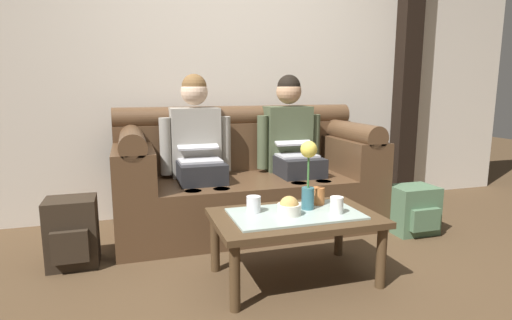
{
  "coord_description": "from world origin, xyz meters",
  "views": [
    {
      "loc": [
        -0.9,
        -1.98,
        1.12
      ],
      "look_at": [
        -0.01,
        0.89,
        0.59
      ],
      "focal_mm": 29.04,
      "sensor_mm": 36.0,
      "label": 1
    }
  ],
  "objects_px": {
    "flower_vase": "(308,171)",
    "coffee_table": "(295,222)",
    "cup_near_right": "(254,204)",
    "backpack_right": "(413,210)",
    "snack_bowl": "(289,207)",
    "cup_far_center": "(337,205)",
    "backpack_left": "(72,233)",
    "person_right": "(292,144)",
    "couch": "(247,180)",
    "cup_near_left": "(318,196)",
    "person_left": "(198,148)"
  },
  "relations": [
    {
      "from": "snack_bowl",
      "to": "person_right",
      "type": "bearing_deg",
      "value": 67.03
    },
    {
      "from": "coffee_table",
      "to": "person_right",
      "type": "bearing_deg",
      "value": 68.85
    },
    {
      "from": "person_right",
      "to": "cup_near_left",
      "type": "distance_m",
      "value": 0.94
    },
    {
      "from": "person_left",
      "to": "backpack_right",
      "type": "xyz_separation_m",
      "value": [
        1.58,
        -0.56,
        -0.48
      ]
    },
    {
      "from": "coffee_table",
      "to": "snack_bowl",
      "type": "bearing_deg",
      "value": -155.28
    },
    {
      "from": "couch",
      "to": "snack_bowl",
      "type": "relative_size",
      "value": 14.97
    },
    {
      "from": "couch",
      "to": "cup_near_right",
      "type": "height_order",
      "value": "couch"
    },
    {
      "from": "backpack_right",
      "to": "cup_near_right",
      "type": "bearing_deg",
      "value": -165.0
    },
    {
      "from": "couch",
      "to": "person_right",
      "type": "relative_size",
      "value": 1.66
    },
    {
      "from": "couch",
      "to": "flower_vase",
      "type": "bearing_deg",
      "value": -84.08
    },
    {
      "from": "coffee_table",
      "to": "cup_near_right",
      "type": "distance_m",
      "value": 0.26
    },
    {
      "from": "flower_vase",
      "to": "snack_bowl",
      "type": "bearing_deg",
      "value": -154.08
    },
    {
      "from": "cup_near_left",
      "to": "coffee_table",
      "type": "bearing_deg",
      "value": -149.18
    },
    {
      "from": "cup_near_left",
      "to": "backpack_left",
      "type": "xyz_separation_m",
      "value": [
        -1.47,
        0.47,
        -0.24
      ]
    },
    {
      "from": "flower_vase",
      "to": "cup_far_center",
      "type": "bearing_deg",
      "value": -45.8
    },
    {
      "from": "snack_bowl",
      "to": "cup_near_right",
      "type": "height_order",
      "value": "snack_bowl"
    },
    {
      "from": "snack_bowl",
      "to": "cup_near_right",
      "type": "relative_size",
      "value": 1.43
    },
    {
      "from": "person_right",
      "to": "coffee_table",
      "type": "distance_m",
      "value": 1.13
    },
    {
      "from": "cup_near_left",
      "to": "cup_far_center",
      "type": "xyz_separation_m",
      "value": [
        0.02,
        -0.2,
        -0.01
      ]
    },
    {
      "from": "cup_near_right",
      "to": "backpack_left",
      "type": "bearing_deg",
      "value": 154.07
    },
    {
      "from": "person_left",
      "to": "cup_far_center",
      "type": "height_order",
      "value": "person_left"
    },
    {
      "from": "person_right",
      "to": "snack_bowl",
      "type": "relative_size",
      "value": 9.01
    },
    {
      "from": "backpack_left",
      "to": "backpack_right",
      "type": "height_order",
      "value": "backpack_left"
    },
    {
      "from": "coffee_table",
      "to": "cup_far_center",
      "type": "bearing_deg",
      "value": -18.97
    },
    {
      "from": "cup_near_left",
      "to": "cup_far_center",
      "type": "relative_size",
      "value": 1.11
    },
    {
      "from": "cup_near_left",
      "to": "cup_near_right",
      "type": "bearing_deg",
      "value": -174.65
    },
    {
      "from": "coffee_table",
      "to": "cup_near_left",
      "type": "bearing_deg",
      "value": 30.82
    },
    {
      "from": "flower_vase",
      "to": "couch",
      "type": "bearing_deg",
      "value": 95.92
    },
    {
      "from": "cup_near_right",
      "to": "backpack_right",
      "type": "height_order",
      "value": "cup_near_right"
    },
    {
      "from": "cup_near_left",
      "to": "cup_near_right",
      "type": "distance_m",
      "value": 0.43
    },
    {
      "from": "snack_bowl",
      "to": "coffee_table",
      "type": "bearing_deg",
      "value": 24.72
    },
    {
      "from": "backpack_left",
      "to": "flower_vase",
      "type": "bearing_deg",
      "value": -21.47
    },
    {
      "from": "coffee_table",
      "to": "backpack_left",
      "type": "bearing_deg",
      "value": 155.11
    },
    {
      "from": "snack_bowl",
      "to": "cup_far_center",
      "type": "bearing_deg",
      "value": -11.6
    },
    {
      "from": "snack_bowl",
      "to": "cup_near_left",
      "type": "xyz_separation_m",
      "value": [
        0.25,
        0.14,
        0.01
      ]
    },
    {
      "from": "coffee_table",
      "to": "flower_vase",
      "type": "relative_size",
      "value": 2.32
    },
    {
      "from": "person_right",
      "to": "flower_vase",
      "type": "xyz_separation_m",
      "value": [
        -0.29,
        -0.97,
        -0.02
      ]
    },
    {
      "from": "backpack_right",
      "to": "person_right",
      "type": "bearing_deg",
      "value": 144.8
    },
    {
      "from": "person_left",
      "to": "cup_near_left",
      "type": "xyz_separation_m",
      "value": [
        0.6,
        -0.89,
        -0.2
      ]
    },
    {
      "from": "flower_vase",
      "to": "coffee_table",
      "type": "bearing_deg",
      "value": -153.54
    },
    {
      "from": "couch",
      "to": "cup_near_left",
      "type": "relative_size",
      "value": 19.06
    },
    {
      "from": "coffee_table",
      "to": "cup_near_right",
      "type": "relative_size",
      "value": 9.99
    },
    {
      "from": "couch",
      "to": "person_right",
      "type": "xyz_separation_m",
      "value": [
        0.39,
        -0.0,
        0.28
      ]
    },
    {
      "from": "couch",
      "to": "backpack_right",
      "type": "xyz_separation_m",
      "value": [
        1.18,
        -0.56,
        -0.19
      ]
    },
    {
      "from": "cup_near_left",
      "to": "backpack_left",
      "type": "relative_size",
      "value": 0.24
    },
    {
      "from": "couch",
      "to": "person_left",
      "type": "height_order",
      "value": "person_left"
    },
    {
      "from": "cup_far_center",
      "to": "backpack_right",
      "type": "relative_size",
      "value": 0.26
    },
    {
      "from": "cup_near_left",
      "to": "backpack_left",
      "type": "height_order",
      "value": "cup_near_left"
    },
    {
      "from": "flower_vase",
      "to": "cup_near_right",
      "type": "xyz_separation_m",
      "value": [
        -0.33,
        0.03,
        -0.18
      ]
    },
    {
      "from": "couch",
      "to": "backpack_left",
      "type": "bearing_deg",
      "value": -161.24
    }
  ]
}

